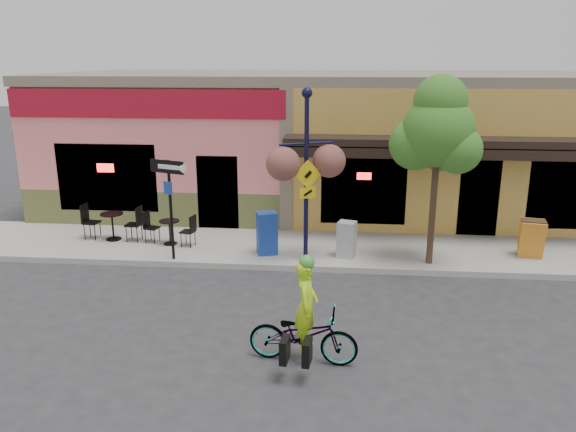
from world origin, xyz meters
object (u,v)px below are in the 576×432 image
object	(u,v)px
building	(326,139)
newspaper_box_blue	(267,233)
bicycle	(303,335)
one_way_sign	(171,210)
lamp_post	(306,177)
street_tree	(435,171)
newspaper_box_grey	(347,239)
cyclist_rider	(306,319)

from	to	relation	value
building	newspaper_box_blue	size ratio (longest dim) A/B	16.68
bicycle	one_way_sign	bearing A→B (deg)	45.51
building	lamp_post	bearing A→B (deg)	-92.46
newspaper_box_blue	bicycle	bearing A→B (deg)	-93.51
bicycle	lamp_post	world-z (taller)	lamp_post
street_tree	newspaper_box_grey	bearing A→B (deg)	172.74
newspaper_box_grey	bicycle	bearing A→B (deg)	-82.63
building	street_tree	world-z (taller)	street_tree
cyclist_rider	lamp_post	size ratio (longest dim) A/B	0.37
building	newspaper_box_grey	world-z (taller)	building
lamp_post	newspaper_box_blue	distance (m)	1.91
bicycle	one_way_sign	world-z (taller)	one_way_sign
lamp_post	street_tree	distance (m)	3.04
bicycle	newspaper_box_grey	size ratio (longest dim) A/B	2.03
building	cyclist_rider	xyz separation A→B (m)	(0.01, -11.13, -1.47)
bicycle	newspaper_box_blue	bearing A→B (deg)	20.56
bicycle	street_tree	bearing A→B (deg)	-24.67
street_tree	lamp_post	bearing A→B (deg)	-178.34
cyclist_rider	one_way_sign	distance (m)	5.67
one_way_sign	street_tree	world-z (taller)	street_tree
newspaper_box_blue	one_way_sign	bearing A→B (deg)	177.41
lamp_post	street_tree	world-z (taller)	street_tree
building	cyclist_rider	size ratio (longest dim) A/B	11.61
cyclist_rider	street_tree	world-z (taller)	street_tree
bicycle	newspaper_box_blue	distance (m)	5.12
newspaper_box_grey	street_tree	bearing A→B (deg)	9.07
bicycle	street_tree	size ratio (longest dim) A/B	0.41
one_way_sign	newspaper_box_grey	size ratio (longest dim) A/B	2.73
lamp_post	building	bearing A→B (deg)	63.52
bicycle	lamp_post	size ratio (longest dim) A/B	0.44
cyclist_rider	newspaper_box_blue	xyz separation A→B (m)	(-1.30, 4.96, -0.09)
bicycle	one_way_sign	distance (m)	5.68
cyclist_rider	street_tree	bearing A→B (deg)	-24.21
cyclist_rider	lamp_post	world-z (taller)	lamp_post
building	street_tree	bearing A→B (deg)	-67.06
building	bicycle	xyz separation A→B (m)	(-0.04, -11.13, -1.76)
bicycle	lamp_post	xyz separation A→B (m)	(-0.24, 4.55, 1.77)
newspaper_box_blue	newspaper_box_grey	distance (m)	2.03
cyclist_rider	newspaper_box_blue	world-z (taller)	cyclist_rider
building	bicycle	world-z (taller)	building
bicycle	building	bearing A→B (deg)	6.18
newspaper_box_grey	street_tree	xyz separation A→B (m)	(2.02, -0.26, 1.82)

